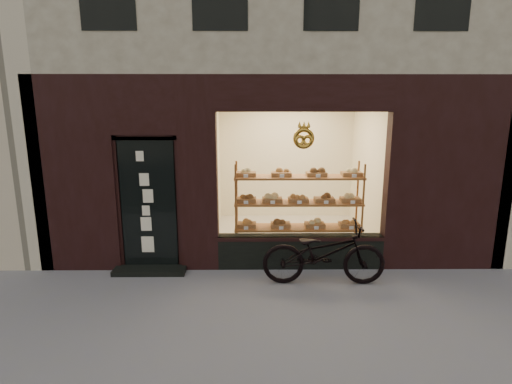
{
  "coord_description": "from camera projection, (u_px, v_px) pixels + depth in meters",
  "views": [
    {
      "loc": [
        -0.34,
        -4.13,
        2.65
      ],
      "look_at": [
        -0.28,
        2.0,
        1.31
      ],
      "focal_mm": 28.0,
      "sensor_mm": 36.0,
      "label": 1
    }
  ],
  "objects": [
    {
      "name": "ground",
      "position": [
        282.0,
        340.0,
        4.61
      ],
      "size": [
        90.0,
        90.0,
        0.0
      ],
      "primitive_type": "plane",
      "color": "slate"
    },
    {
      "name": "display_shelf",
      "position": [
        298.0,
        210.0,
        6.92
      ],
      "size": [
        2.2,
        0.45,
        1.7
      ],
      "color": "#8F5B1E",
      "rests_on": "ground"
    },
    {
      "name": "bicycle",
      "position": [
        324.0,
        253.0,
        5.97
      ],
      "size": [
        1.84,
        0.68,
        0.96
      ],
      "primitive_type": "imported",
      "rotation": [
        0.0,
        0.0,
        1.55
      ],
      "color": "black",
      "rests_on": "ground"
    }
  ]
}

